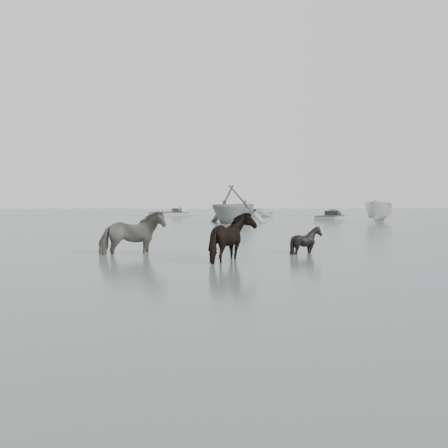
{
  "coord_description": "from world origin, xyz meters",
  "views": [
    {
      "loc": [
        -0.89,
        -15.5,
        1.82
      ],
      "look_at": [
        -0.78,
        0.08,
        1.0
      ],
      "focal_mm": 40.0,
      "sensor_mm": 36.0,
      "label": 1
    }
  ],
  "objects": [
    {
      "name": "skiff_far",
      "position": [
        -6.2,
        35.8,
        0.38
      ],
      "size": [
        5.67,
        3.23,
        0.75
      ],
      "primitive_type": null,
      "rotation": [
        0.0,
        0.0,
        0.32
      ],
      "color": "#ACAFAC",
      "rests_on": "ground"
    },
    {
      "name": "pony_pinto",
      "position": [
        -3.77,
        0.63,
        0.88
      ],
      "size": [
        2.28,
        1.61,
        1.75
      ],
      "primitive_type": "imported",
      "rotation": [
        0.0,
        0.0,
        1.93
      ],
      "color": "black",
      "rests_on": "ground"
    },
    {
      "name": "skiff_mid",
      "position": [
        2.62,
        34.13,
        0.38
      ],
      "size": [
        3.67,
        5.84,
        0.75
      ],
      "primitive_type": null,
      "rotation": [
        0.0,
        0.0,
        -1.17
      ],
      "color": "gray",
      "rests_on": "ground"
    },
    {
      "name": "skiff_port",
      "position": [
        8.12,
        25.4,
        0.38
      ],
      "size": [
        3.65,
        5.03,
        0.75
      ],
      "primitive_type": null,
      "rotation": [
        0.0,
        0.0,
        1.09
      ],
      "color": "#979997",
      "rests_on": "ground"
    },
    {
      "name": "rowboat_trail",
      "position": [
        0.12,
        20.86,
        1.44
      ],
      "size": [
        6.99,
        7.18,
        2.88
      ],
      "primitive_type": "imported",
      "rotation": [
        0.0,
        0.0,
        2.53
      ],
      "color": "#A1A3A1",
      "rests_on": "ground"
    },
    {
      "name": "boat_small",
      "position": [
        10.91,
        21.4,
        0.89
      ],
      "size": [
        3.71,
        4.86,
        1.77
      ],
      "primitive_type": "imported",
      "rotation": [
        0.0,
        0.0,
        -0.5
      ],
      "color": "silver",
      "rests_on": "ground"
    },
    {
      "name": "pony_dark",
      "position": [
        -0.51,
        -1.18,
        0.82
      ],
      "size": [
        1.45,
        1.68,
        1.64
      ],
      "primitive_type": "imported",
      "rotation": [
        0.0,
        0.0,
        1.53
      ],
      "color": "black",
      "rests_on": "ground"
    },
    {
      "name": "ground",
      "position": [
        0.0,
        0.0,
        0.0
      ],
      "size": [
        140.0,
        140.0,
        0.0
      ],
      "primitive_type": "plane",
      "color": "#4B5953",
      "rests_on": "ground"
    },
    {
      "name": "pony_black",
      "position": [
        1.92,
        0.79,
        0.58
      ],
      "size": [
        1.21,
        1.12,
        1.16
      ],
      "primitive_type": "imported",
      "rotation": [
        0.0,
        0.0,
        1.38
      ],
      "color": "black",
      "rests_on": "ground"
    }
  ]
}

